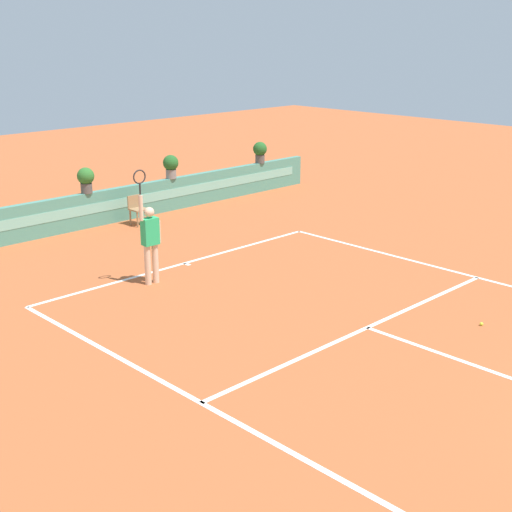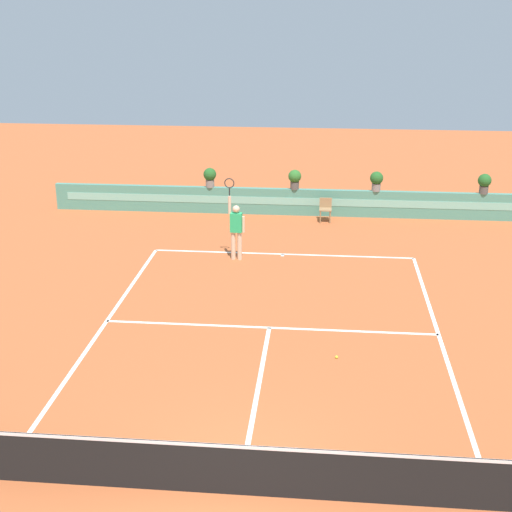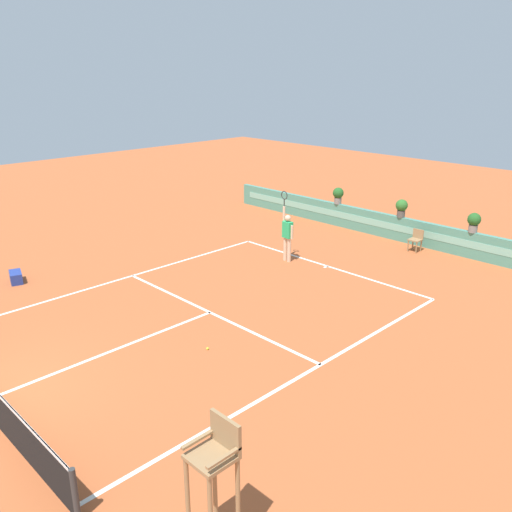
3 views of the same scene
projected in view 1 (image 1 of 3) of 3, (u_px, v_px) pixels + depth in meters
The scene contains 9 objects.
ground_plane at pixel (384, 334), 13.30m from camera, with size 60.00×60.00×0.00m, color #B2562D.
court_lines at pixel (354, 323), 13.79m from camera, with size 8.32×11.94×0.01m.
back_wall_barrier at pixel (83, 211), 20.23m from camera, with size 18.00×0.21×1.00m.
ball_kid_chair at pixel (137, 209), 20.62m from camera, with size 0.44×0.44×0.85m.
tennis_player at pixel (150, 238), 15.64m from camera, with size 0.62×0.24×2.58m.
tennis_ball_near_baseline at pixel (481, 324), 13.66m from camera, with size 0.07×0.07×0.07m, color #CCE033.
potted_plant_right at pixel (171, 165), 22.06m from camera, with size 0.48×0.48×0.72m.
potted_plant_centre at pixel (86, 179), 20.06m from camera, with size 0.48×0.48×0.72m.
potted_plant_far_right at pixel (260, 151), 24.63m from camera, with size 0.48×0.48×0.72m.
Camera 1 is at (-10.27, -1.09, 5.39)m, focal length 50.33 mm.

